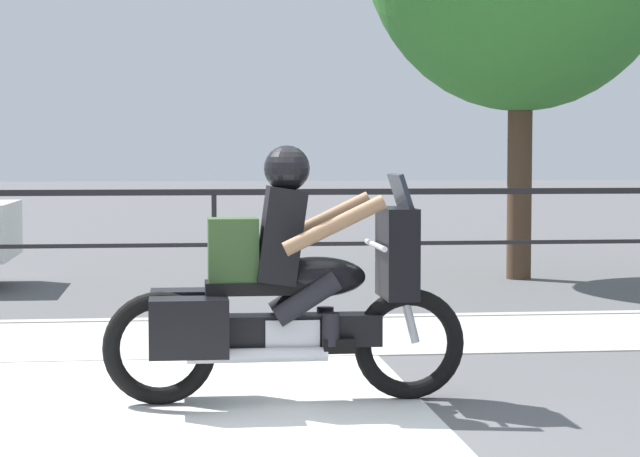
# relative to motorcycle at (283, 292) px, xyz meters

# --- Properties ---
(ground_plane) EXTENTS (120.00, 120.00, 0.00)m
(ground_plane) POSITION_rel_motorcycle_xyz_m (-0.30, -0.52, -0.70)
(ground_plane) COLOR #565659
(sidewalk_band) EXTENTS (44.00, 2.40, 0.01)m
(sidewalk_band) POSITION_rel_motorcycle_xyz_m (-0.30, 2.88, -0.70)
(sidewalk_band) COLOR #B7B2A8
(sidewalk_band) RESTS_ON ground
(crosswalk_band) EXTENTS (3.16, 6.00, 0.01)m
(crosswalk_band) POSITION_rel_motorcycle_xyz_m (-0.70, -0.72, -0.70)
(crosswalk_band) COLOR silver
(crosswalk_band) RESTS_ON ground
(fence_railing) EXTENTS (36.00, 0.05, 1.22)m
(fence_railing) POSITION_rel_motorcycle_xyz_m (-0.30, 4.46, 0.25)
(fence_railing) COLOR black
(fence_railing) RESTS_ON ground
(motorcycle) EXTENTS (2.30, 0.76, 1.62)m
(motorcycle) POSITION_rel_motorcycle_xyz_m (0.00, 0.00, 0.00)
(motorcycle) COLOR black
(motorcycle) RESTS_ON ground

